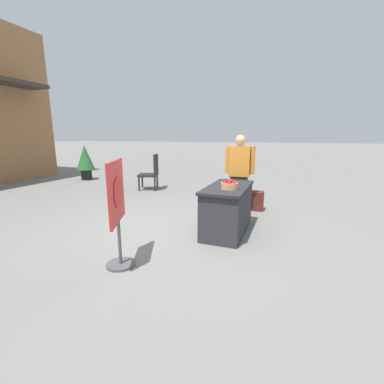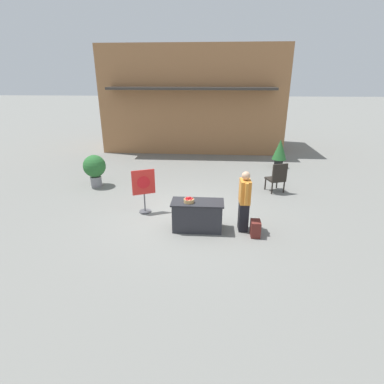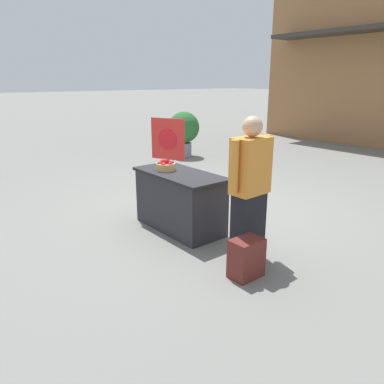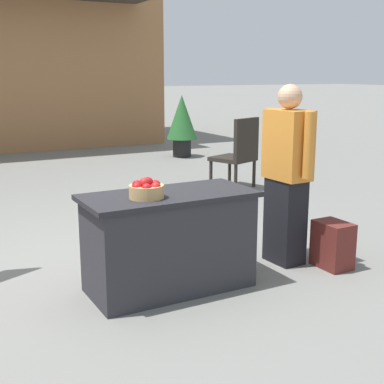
{
  "view_description": "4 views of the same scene",
  "coord_description": "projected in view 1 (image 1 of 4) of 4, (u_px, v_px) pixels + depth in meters",
  "views": [
    {
      "loc": [
        -3.7,
        -1.72,
        1.61
      ],
      "look_at": [
        0.46,
        -0.11,
        0.63
      ],
      "focal_mm": 24.0,
      "sensor_mm": 36.0,
      "label": 1
    },
    {
      "loc": [
        0.76,
        -7.95,
        3.82
      ],
      "look_at": [
        0.21,
        -0.36,
        0.9
      ],
      "focal_mm": 28.0,
      "sensor_mm": 36.0,
      "label": 2
    },
    {
      "loc": [
        4.27,
        -3.69,
        1.99
      ],
      "look_at": [
        0.71,
        -0.82,
        0.61
      ],
      "focal_mm": 35.0,
      "sensor_mm": 36.0,
      "label": 3
    },
    {
      "loc": [
        -1.41,
        -4.45,
        1.72
      ],
      "look_at": [
        0.69,
        -0.6,
        0.74
      ],
      "focal_mm": 50.0,
      "sensor_mm": 36.0,
      "label": 4
    }
  ],
  "objects": [
    {
      "name": "patio_chair",
      "position": [
        152.0,
        171.0,
        7.71
      ],
      "size": [
        0.71,
        0.71,
        1.07
      ],
      "rotation": [
        0.0,
        0.0,
        1.92
      ],
      "color": "#28231E",
      "rests_on": "ground_plane"
    },
    {
      "name": "person_visitor",
      "position": [
        239.0,
        174.0,
        5.34
      ],
      "size": [
        0.28,
        0.61,
        1.62
      ],
      "rotation": [
        0.0,
        0.0,
        -3.1
      ],
      "color": "black",
      "rests_on": "ground_plane"
    },
    {
      "name": "potted_plant_near_right",
      "position": [
        85.0,
        160.0,
        9.44
      ],
      "size": [
        0.64,
        0.64,
        1.27
      ],
      "color": "black",
      "rests_on": "ground_plane"
    },
    {
      "name": "apple_basket",
      "position": [
        229.0,
        185.0,
        3.99
      ],
      "size": [
        0.26,
        0.26,
        0.16
      ],
      "color": "tan",
      "rests_on": "display_table"
    },
    {
      "name": "display_table",
      "position": [
        227.0,
        209.0,
        4.32
      ],
      "size": [
        1.37,
        0.64,
        0.79
      ],
      "color": "#2D2D33",
      "rests_on": "ground_plane"
    },
    {
      "name": "ground_plane",
      "position": [
        176.0,
        233.0,
        4.32
      ],
      "size": [
        120.0,
        120.0,
        0.0
      ],
      "primitive_type": "plane",
      "color": "slate"
    },
    {
      "name": "backpack",
      "position": [
        255.0,
        201.0,
        5.63
      ],
      "size": [
        0.24,
        0.34,
        0.42
      ],
      "color": "maroon",
      "rests_on": "ground_plane"
    },
    {
      "name": "poster_board",
      "position": [
        117.0,
        208.0,
        3.09
      ],
      "size": [
        0.63,
        0.36,
        1.32
      ],
      "rotation": [
        0.0,
        0.0,
        -1.15
      ],
      "color": "#4C4C51",
      "rests_on": "ground_plane"
    }
  ]
}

